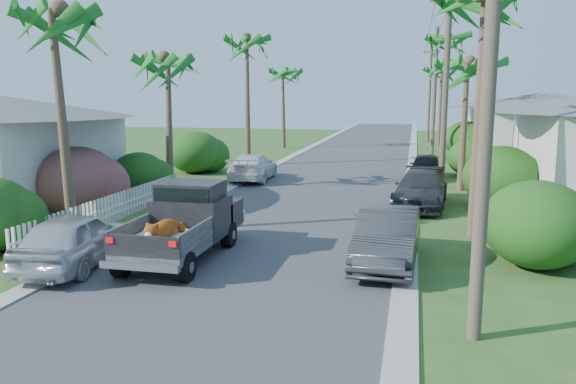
% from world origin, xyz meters
% --- Properties ---
extents(ground, '(120.00, 120.00, 0.00)m').
position_xyz_m(ground, '(0.00, 0.00, 0.00)').
color(ground, '#2B511E').
rests_on(ground, ground).
extents(road, '(8.00, 100.00, 0.02)m').
position_xyz_m(road, '(0.00, 25.00, 0.01)').
color(road, '#38383A').
rests_on(road, ground).
extents(curb_left, '(0.60, 100.00, 0.06)m').
position_xyz_m(curb_left, '(-4.30, 25.00, 0.03)').
color(curb_left, '#A5A39E').
rests_on(curb_left, ground).
extents(curb_right, '(0.60, 100.00, 0.06)m').
position_xyz_m(curb_right, '(4.30, 25.00, 0.03)').
color(curb_right, '#A5A39E').
rests_on(curb_right, ground).
extents(pickup_truck, '(1.98, 5.12, 2.06)m').
position_xyz_m(pickup_truck, '(-1.76, 2.01, 1.01)').
color(pickup_truck, black).
rests_on(pickup_truck, ground).
extents(parked_car_rn, '(1.71, 4.49, 1.46)m').
position_xyz_m(parked_car_rn, '(3.77, 2.34, 0.73)').
color(parked_car_rn, '#303335').
rests_on(parked_car_rn, ground).
extents(parked_car_rm, '(2.40, 5.02, 1.41)m').
position_xyz_m(parked_car_rm, '(4.70, 10.53, 0.71)').
color(parked_car_rm, '#2B2E30').
rests_on(parked_car_rm, ground).
extents(parked_car_rf, '(1.86, 3.95, 1.31)m').
position_xyz_m(parked_car_rf, '(5.00, 18.56, 0.65)').
color(parked_car_rf, black).
rests_on(parked_car_rf, ground).
extents(parked_car_ln, '(2.25, 4.46, 1.46)m').
position_xyz_m(parked_car_ln, '(-4.26, 0.34, 0.73)').
color(parked_car_ln, silver).
rests_on(parked_car_ln, ground).
extents(parked_car_lf, '(2.22, 4.88, 1.38)m').
position_xyz_m(parked_car_lf, '(-3.90, 15.87, 0.69)').
color(parked_car_lf, silver).
rests_on(parked_car_lf, ground).
extents(palm_l_a, '(4.40, 4.40, 8.20)m').
position_xyz_m(palm_l_a, '(-6.20, 3.00, 6.93)').
color(palm_l_a, brown).
rests_on(palm_l_a, ground).
extents(palm_l_b, '(4.40, 4.40, 7.40)m').
position_xyz_m(palm_l_b, '(-6.80, 12.00, 6.15)').
color(palm_l_b, brown).
rests_on(palm_l_b, ground).
extents(palm_l_c, '(4.40, 4.40, 9.20)m').
position_xyz_m(palm_l_c, '(-6.00, 22.00, 7.91)').
color(palm_l_c, brown).
rests_on(palm_l_c, ground).
extents(palm_l_d, '(4.40, 4.40, 7.70)m').
position_xyz_m(palm_l_d, '(-6.50, 34.00, 6.44)').
color(palm_l_d, brown).
rests_on(palm_l_d, ground).
extents(palm_r_b, '(4.40, 4.40, 7.20)m').
position_xyz_m(palm_r_b, '(6.60, 15.00, 5.95)').
color(palm_r_b, brown).
rests_on(palm_r_b, ground).
extents(palm_r_c, '(4.40, 4.40, 9.40)m').
position_xyz_m(palm_r_c, '(6.20, 26.00, 8.11)').
color(palm_r_c, brown).
rests_on(palm_r_c, ground).
extents(palm_r_d, '(4.40, 4.40, 8.00)m').
position_xyz_m(palm_r_d, '(6.50, 40.00, 6.74)').
color(palm_r_d, brown).
rests_on(palm_r_d, ground).
extents(shrub_l_b, '(3.00, 3.30, 2.60)m').
position_xyz_m(shrub_l_b, '(-7.80, 6.00, 1.30)').
color(shrub_l_b, '#BE1B53').
rests_on(shrub_l_b, ground).
extents(shrub_l_c, '(2.40, 2.64, 2.00)m').
position_xyz_m(shrub_l_c, '(-7.40, 10.00, 1.00)').
color(shrub_l_c, '#1C4714').
rests_on(shrub_l_c, ground).
extents(shrub_l_d, '(3.20, 3.52, 2.40)m').
position_xyz_m(shrub_l_d, '(-8.00, 18.00, 1.20)').
color(shrub_l_d, '#1C4714').
rests_on(shrub_l_d, ground).
extents(shrub_r_a, '(2.80, 3.08, 2.30)m').
position_xyz_m(shrub_r_a, '(7.60, 3.00, 1.15)').
color(shrub_r_a, '#1C4714').
rests_on(shrub_r_a, ground).
extents(shrub_r_b, '(3.00, 3.30, 2.50)m').
position_xyz_m(shrub_r_b, '(7.80, 11.00, 1.25)').
color(shrub_r_b, '#1C4714').
rests_on(shrub_r_b, ground).
extents(shrub_r_c, '(2.60, 2.86, 2.10)m').
position_xyz_m(shrub_r_c, '(7.50, 20.00, 1.05)').
color(shrub_r_c, '#1C4714').
rests_on(shrub_r_c, ground).
extents(shrub_r_d, '(3.20, 3.52, 2.60)m').
position_xyz_m(shrub_r_d, '(8.00, 30.00, 1.30)').
color(shrub_r_d, '#1C4714').
rests_on(shrub_r_d, ground).
extents(picket_fence, '(0.10, 11.00, 1.00)m').
position_xyz_m(picket_fence, '(-6.00, 5.50, 0.50)').
color(picket_fence, white).
rests_on(picket_fence, ground).
extents(house_right_far, '(9.00, 8.00, 4.60)m').
position_xyz_m(house_right_far, '(13.00, 30.00, 2.12)').
color(house_right_far, silver).
rests_on(house_right_far, ground).
extents(utility_pole_a, '(1.60, 0.26, 9.00)m').
position_xyz_m(utility_pole_a, '(5.60, -2.00, 4.60)').
color(utility_pole_a, brown).
rests_on(utility_pole_a, ground).
extents(utility_pole_b, '(1.60, 0.26, 9.00)m').
position_xyz_m(utility_pole_b, '(5.60, 13.00, 4.60)').
color(utility_pole_b, brown).
rests_on(utility_pole_b, ground).
extents(utility_pole_c, '(1.60, 0.26, 9.00)m').
position_xyz_m(utility_pole_c, '(5.60, 28.00, 4.60)').
color(utility_pole_c, brown).
rests_on(utility_pole_c, ground).
extents(utility_pole_d, '(1.60, 0.26, 9.00)m').
position_xyz_m(utility_pole_d, '(5.60, 43.00, 4.60)').
color(utility_pole_d, brown).
rests_on(utility_pole_d, ground).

